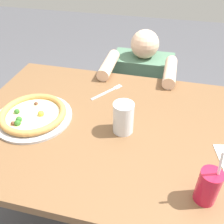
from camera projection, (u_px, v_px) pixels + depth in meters
The scene contains 7 objects.
ground_plane at pixel (117, 217), 1.57m from camera, with size 8.00×8.00×0.00m, color #4C4C51.
dining_table at pixel (119, 142), 1.17m from camera, with size 1.36×0.91×0.75m.
pizza_near at pixel (33, 115), 1.14m from camera, with size 0.35×0.35×0.04m.
drink_cup_colored at pixel (208, 186), 0.78m from camera, with size 0.07×0.07×0.22m.
water_cup_clear at pixel (123, 118), 1.04m from camera, with size 0.09×0.09×0.14m.
fork at pixel (108, 91), 1.32m from camera, with size 0.13×0.18×0.00m.
diner_seated at pixel (140, 100), 1.86m from camera, with size 0.43×0.53×0.93m.
Camera 1 is at (0.17, -0.82, 1.48)m, focal length 40.47 mm.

